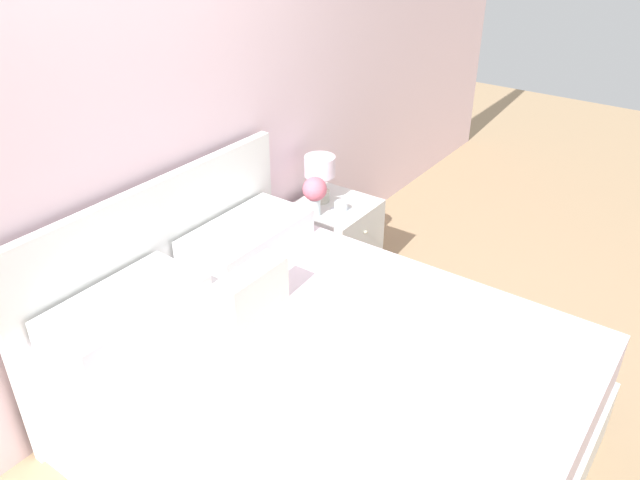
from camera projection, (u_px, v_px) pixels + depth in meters
ground_plane at (173, 359)px, 3.42m from camera, size 12.00×12.00×0.00m
wall_back at (127, 131)px, 2.80m from camera, size 8.00×0.06×2.60m
bed at (314, 388)px, 2.77m from camera, size 1.67×2.07×1.07m
nightstand at (334, 242)px, 4.00m from camera, size 0.49×0.48×0.53m
table_lamp at (320, 172)px, 3.82m from camera, size 0.19×0.19×0.30m
flower_vase at (315, 192)px, 3.67m from camera, size 0.14×0.14×0.25m
teacup at (341, 207)px, 3.78m from camera, size 0.13×0.13×0.06m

